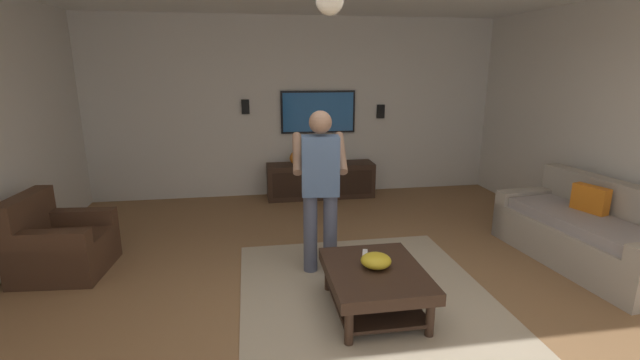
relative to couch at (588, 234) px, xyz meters
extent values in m
plane|color=olive|center=(-0.56, 2.72, -0.32)|extent=(8.89, 8.89, 0.00)
cube|color=silver|center=(3.20, 2.72, 1.08)|extent=(0.10, 6.65, 2.80)
cube|color=tan|center=(-0.37, 2.50, -0.31)|extent=(2.68, 2.27, 0.01)
cube|color=#A89E8E|center=(-0.01, 0.04, -0.11)|extent=(1.97, 1.01, 0.42)
cube|color=#A89E8E|center=(0.03, -0.29, 0.33)|extent=(1.91, 0.38, 0.45)
cube|color=#A89E8E|center=(0.85, 0.12, -0.03)|extent=(0.26, 0.85, 0.58)
cube|color=gray|center=(-0.01, 0.12, 0.16)|extent=(1.55, 0.74, 0.12)
cube|color=orange|center=(0.10, -0.05, 0.32)|extent=(0.38, 0.21, 0.36)
cube|color=#472D1E|center=(0.67, 5.39, -0.12)|extent=(0.86, 0.86, 0.40)
cube|color=#472D1E|center=(0.70, 5.71, 0.29)|extent=(0.81, 0.25, 0.42)
cube|color=#472D1E|center=(0.35, 5.42, -0.04)|extent=(0.23, 0.81, 0.56)
cube|color=#472D1E|center=(0.99, 5.36, -0.04)|extent=(0.23, 0.81, 0.56)
cube|color=#332116|center=(-0.57, 2.50, 0.03)|extent=(1.00, 0.80, 0.10)
cylinder|color=#332116|center=(-0.15, 2.18, -0.17)|extent=(0.07, 0.07, 0.30)
cylinder|color=#332116|center=(-0.15, 2.82, -0.17)|extent=(0.07, 0.07, 0.30)
cylinder|color=#332116|center=(-0.99, 2.18, -0.17)|extent=(0.07, 0.07, 0.30)
cylinder|color=#332116|center=(-0.99, 2.82, -0.17)|extent=(0.07, 0.07, 0.30)
cube|color=black|center=(-0.57, 2.50, -0.22)|extent=(0.88, 0.68, 0.03)
cube|color=#332116|center=(2.87, 2.39, -0.04)|extent=(0.44, 1.70, 0.55)
cube|color=black|center=(2.64, 2.39, -0.04)|extent=(0.01, 1.56, 0.39)
cube|color=black|center=(3.11, 2.39, 1.02)|extent=(0.05, 1.19, 0.67)
cube|color=#215AA0|center=(3.08, 2.39, 1.02)|extent=(0.01, 1.13, 0.61)
cylinder|color=#4C5166|center=(0.25, 2.73, 0.09)|extent=(0.14, 0.14, 0.82)
cylinder|color=#4C5166|center=(0.27, 2.93, 0.09)|extent=(0.14, 0.14, 0.82)
cube|color=slate|center=(0.26, 2.83, 0.79)|extent=(0.25, 0.38, 0.58)
sphere|color=#997056|center=(0.26, 2.83, 1.21)|extent=(0.22, 0.22, 0.22)
cylinder|color=#997056|center=(0.42, 2.60, 0.88)|extent=(0.48, 0.14, 0.37)
cylinder|color=#997056|center=(0.46, 3.03, 0.88)|extent=(0.48, 0.14, 0.37)
cube|color=white|center=(0.64, 2.80, 0.78)|extent=(0.04, 0.05, 0.16)
ellipsoid|color=gold|center=(-0.54, 2.49, 0.14)|extent=(0.26, 0.26, 0.12)
cube|color=white|center=(-0.28, 2.52, 0.09)|extent=(0.16, 0.09, 0.02)
sphere|color=orange|center=(2.84, 2.78, 0.34)|extent=(0.22, 0.22, 0.22)
cube|color=black|center=(3.12, 1.35, 1.01)|extent=(0.06, 0.12, 0.22)
cube|color=black|center=(3.12, 3.53, 1.12)|extent=(0.06, 0.12, 0.22)
sphere|color=silver|center=(-1.15, 3.02, 2.08)|extent=(0.16, 0.16, 0.16)
camera|label=1|loc=(-3.77, 3.51, 1.71)|focal=24.35mm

